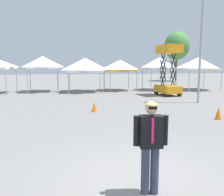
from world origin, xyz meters
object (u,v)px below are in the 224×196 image
(canopy_tent_behind_right, at_px, (43,63))
(traffic_cone_near_barrier, at_px, (94,107))
(canopy_tent_behind_left, at_px, (159,63))
(tree_behind_tents_right, at_px, (177,46))
(traffic_cone_lot_center, at_px, (218,113))
(canopy_tent_far_right, at_px, (85,65))
(person_foreground, at_px, (151,141))
(canopy_tent_center, at_px, (198,64))
(scissor_lift, at_px, (168,81))
(light_pole_near_lift, at_px, (202,32))
(canopy_tent_far_left, at_px, (120,66))

(canopy_tent_behind_right, bearing_deg, traffic_cone_near_barrier, -70.67)
(canopy_tent_behind_left, xyz_separation_m, traffic_cone_near_barrier, (-7.75, -10.31, -2.46))
(tree_behind_tents_right, bearing_deg, traffic_cone_lot_center, -112.14)
(canopy_tent_far_right, relative_size, person_foreground, 1.89)
(canopy_tent_center, bearing_deg, person_foreground, -122.91)
(canopy_tent_behind_right, height_order, canopy_tent_behind_left, canopy_tent_behind_right)
(canopy_tent_behind_right, distance_m, traffic_cone_lot_center, 16.66)
(canopy_tent_behind_right, relative_size, traffic_cone_lot_center, 5.86)
(canopy_tent_behind_right, relative_size, canopy_tent_center, 0.92)
(canopy_tent_far_right, bearing_deg, canopy_tent_center, -0.96)
(scissor_lift, relative_size, traffic_cone_near_barrier, 7.59)
(canopy_tent_behind_right, distance_m, person_foreground, 19.46)
(light_pole_near_lift, bearing_deg, traffic_cone_near_barrier, -165.89)
(canopy_tent_behind_left, distance_m, canopy_tent_center, 4.08)
(canopy_tent_far_left, height_order, traffic_cone_near_barrier, canopy_tent_far_left)
(canopy_tent_far_left, relative_size, tree_behind_tents_right, 0.38)
(scissor_lift, relative_size, light_pole_near_lift, 0.51)
(canopy_tent_behind_right, relative_size, person_foreground, 1.91)
(canopy_tent_behind_left, xyz_separation_m, light_pole_near_lift, (-0.60, -8.51, 1.88))
(light_pole_near_lift, bearing_deg, canopy_tent_far_left, 111.16)
(light_pole_near_lift, bearing_deg, person_foreground, -125.03)
(canopy_tent_behind_left, bearing_deg, scissor_lift, -102.13)
(canopy_tent_behind_left, height_order, traffic_cone_near_barrier, canopy_tent_behind_left)
(canopy_tent_far_right, xyz_separation_m, canopy_tent_far_left, (3.55, 0.64, -0.05))
(light_pole_near_lift, relative_size, traffic_cone_near_barrier, 14.80)
(canopy_tent_center, xyz_separation_m, traffic_cone_lot_center, (-6.37, -12.60, -2.41))
(canopy_tent_center, bearing_deg, canopy_tent_far_right, 179.04)
(canopy_tent_behind_right, bearing_deg, canopy_tent_center, -3.87)
(canopy_tent_behind_right, relative_size, canopy_tent_far_right, 1.01)
(scissor_lift, height_order, traffic_cone_lot_center, scissor_lift)
(tree_behind_tents_right, relative_size, traffic_cone_near_barrier, 14.84)
(scissor_lift, bearing_deg, canopy_tent_center, 37.67)
(canopy_tent_behind_right, height_order, person_foreground, canopy_tent_behind_right)
(canopy_tent_behind_left, height_order, traffic_cone_lot_center, canopy_tent_behind_left)
(scissor_lift, distance_m, light_pole_near_lift, 5.36)
(traffic_cone_near_barrier, bearing_deg, canopy_tent_behind_left, 53.08)
(light_pole_near_lift, xyz_separation_m, tree_behind_tents_right, (9.18, 22.23, 1.21))
(canopy_tent_far_right, distance_m, person_foreground, 18.16)
(canopy_tent_far_left, bearing_deg, canopy_tent_behind_right, 178.34)
(canopy_tent_behind_right, distance_m, canopy_tent_far_left, 7.54)
(person_foreground, xyz_separation_m, traffic_cone_near_barrier, (-0.21, 8.10, -0.76))
(canopy_tent_behind_right, height_order, tree_behind_tents_right, tree_behind_tents_right)
(scissor_lift, height_order, tree_behind_tents_right, tree_behind_tents_right)
(canopy_tent_center, xyz_separation_m, person_foreground, (-11.59, -17.90, -1.66))
(person_foreground, xyz_separation_m, tree_behind_tents_right, (16.12, 32.13, 4.79))
(canopy_tent_behind_right, bearing_deg, light_pole_near_lift, -39.59)
(scissor_lift, distance_m, tree_behind_tents_right, 20.93)
(canopy_tent_center, height_order, traffic_cone_lot_center, canopy_tent_center)
(canopy_tent_behind_right, height_order, canopy_tent_center, canopy_tent_behind_right)
(canopy_tent_center, bearing_deg, scissor_lift, -142.33)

